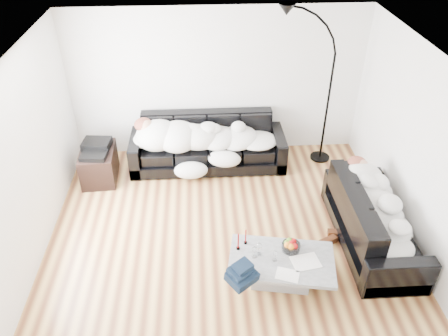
{
  "coord_description": "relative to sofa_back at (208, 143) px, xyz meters",
  "views": [
    {
      "loc": [
        -0.3,
        -4.67,
        4.37
      ],
      "look_at": [
        0.0,
        0.3,
        0.9
      ],
      "focal_mm": 35.0,
      "sensor_mm": 36.0,
      "label": 1
    }
  ],
  "objects": [
    {
      "name": "candle_right",
      "position": [
        0.41,
        -2.39,
        0.06
      ],
      "size": [
        0.04,
        0.04,
        0.23
      ],
      "primitive_type": "cylinder",
      "rotation": [
        0.0,
        0.0,
        -0.08
      ],
      "color": "maroon",
      "rests_on": "coffee_table"
    },
    {
      "name": "wall_right",
      "position": [
        2.69,
        -1.74,
        0.87
      ],
      "size": [
        0.02,
        4.5,
        2.6
      ],
      "primitive_type": "cube",
      "color": "silver",
      "rests_on": "ground"
    },
    {
      "name": "wine_glass_c",
      "position": [
        0.74,
        -2.7,
        0.02
      ],
      "size": [
        0.07,
        0.07,
        0.15
      ],
      "primitive_type": "cylinder",
      "rotation": [
        0.0,
        0.0,
        -0.09
      ],
      "color": "white",
      "rests_on": "coffee_table"
    },
    {
      "name": "sofa_right",
      "position": [
        2.21,
        -2.05,
        -0.02
      ],
      "size": [
        0.87,
        2.03,
        0.82
      ],
      "primitive_type": "cube",
      "rotation": [
        0.0,
        0.0,
        1.57
      ],
      "color": "black",
      "rests_on": "ground"
    },
    {
      "name": "newspaper_b",
      "position": [
        0.85,
        -2.95,
        -0.05
      ],
      "size": [
        0.32,
        0.27,
        0.01
      ],
      "primitive_type": "cube",
      "rotation": [
        0.0,
        0.0,
        -0.34
      ],
      "color": "silver",
      "rests_on": "coffee_table"
    },
    {
      "name": "sleeper_right",
      "position": [
        2.21,
        -2.05,
        0.2
      ],
      "size": [
        0.74,
        1.74,
        0.43
      ],
      "primitive_type": null,
      "rotation": [
        0.0,
        0.0,
        1.57
      ],
      "color": "white",
      "rests_on": "sofa_right"
    },
    {
      "name": "ceiling",
      "position": [
        0.19,
        -1.74,
        2.17
      ],
      "size": [
        5.0,
        5.0,
        0.0
      ],
      "primitive_type": "plane",
      "color": "white",
      "rests_on": "ground"
    },
    {
      "name": "candle_left",
      "position": [
        0.31,
        -2.48,
        0.07
      ],
      "size": [
        0.05,
        0.05,
        0.25
      ],
      "primitive_type": "cylinder",
      "rotation": [
        0.0,
        0.0,
        0.08
      ],
      "color": "maroon",
      "rests_on": "coffee_table"
    },
    {
      "name": "teal_cushion",
      "position": [
        2.15,
        -1.42,
        0.29
      ],
      "size": [
        0.42,
        0.38,
        0.2
      ],
      "primitive_type": "ellipsoid",
      "rotation": [
        0.0,
        0.0,
        0.24
      ],
      "color": "#0F6F4B",
      "rests_on": "sofa_right"
    },
    {
      "name": "wall_back",
      "position": [
        0.19,
        0.51,
        0.87
      ],
      "size": [
        5.0,
        0.02,
        2.6
      ],
      "primitive_type": "cube",
      "color": "silver",
      "rests_on": "ground"
    },
    {
      "name": "wine_glass_a",
      "position": [
        0.55,
        -2.59,
        0.04
      ],
      "size": [
        0.1,
        0.1,
        0.18
      ],
      "primitive_type": "cylinder",
      "rotation": [
        0.0,
        0.0,
        0.3
      ],
      "color": "white",
      "rests_on": "coffee_table"
    },
    {
      "name": "coffee_table",
      "position": [
        0.83,
        -2.69,
        -0.24
      ],
      "size": [
        1.4,
        0.97,
        0.38
      ],
      "primitive_type": "cube",
      "rotation": [
        0.0,
        0.0,
        -0.18
      ],
      "color": "#939699",
      "rests_on": "ground"
    },
    {
      "name": "wall_left",
      "position": [
        -2.31,
        -1.74,
        0.87
      ],
      "size": [
        0.02,
        4.5,
        2.6
      ],
      "primitive_type": "cube",
      "color": "silver",
      "rests_on": "ground"
    },
    {
      "name": "sofa_back",
      "position": [
        0.0,
        0.0,
        0.0
      ],
      "size": [
        2.64,
        0.91,
        0.86
      ],
      "primitive_type": "cube",
      "color": "black",
      "rests_on": "ground"
    },
    {
      "name": "floor_lamp",
      "position": [
        2.02,
        0.07,
        0.76
      ],
      "size": [
        0.89,
        0.41,
        2.39
      ],
      "primitive_type": null,
      "rotation": [
        0.0,
        0.0,
        -0.07
      ],
      "color": "black",
      "rests_on": "ground"
    },
    {
      "name": "sleeper_back",
      "position": [
        -0.0,
        -0.05,
        0.21
      ],
      "size": [
        2.24,
        0.77,
        0.45
      ],
      "primitive_type": null,
      "color": "white",
      "rests_on": "sofa_back"
    },
    {
      "name": "newspaper_a",
      "position": [
        1.11,
        -2.76,
        -0.05
      ],
      "size": [
        0.38,
        0.32,
        0.01
      ],
      "primitive_type": "cube",
      "rotation": [
        0.0,
        0.0,
        0.19
      ],
      "color": "silver",
      "rests_on": "coffee_table"
    },
    {
      "name": "av_cabinet",
      "position": [
        -1.82,
        -0.3,
        -0.16
      ],
      "size": [
        0.58,
        0.81,
        0.54
      ],
      "primitive_type": "cube",
      "rotation": [
        0.0,
        0.0,
        0.05
      ],
      "color": "black",
      "rests_on": "ground"
    },
    {
      "name": "fruit_bowl",
      "position": [
        0.97,
        -2.53,
        0.02
      ],
      "size": [
        0.29,
        0.29,
        0.14
      ],
      "primitive_type": "cylinder",
      "rotation": [
        0.0,
        0.0,
        -0.28
      ],
      "color": "white",
      "rests_on": "coffee_table"
    },
    {
      "name": "stereo",
      "position": [
        -1.82,
        -0.3,
        0.17
      ],
      "size": [
        0.47,
        0.38,
        0.13
      ],
      "primitive_type": "cube",
      "rotation": [
        0.0,
        0.0,
        -0.11
      ],
      "color": "black",
      "rests_on": "av_cabinet"
    },
    {
      "name": "shoes",
      "position": [
        1.69,
        -2.02,
        -0.38
      ],
      "size": [
        0.52,
        0.44,
        0.1
      ],
      "primitive_type": null,
      "rotation": [
        0.0,
        0.0,
        0.27
      ],
      "color": "#472311",
      "rests_on": "ground"
    },
    {
      "name": "navy_jacket",
      "position": [
        0.34,
        -2.98,
        0.11
      ],
      "size": [
        0.44,
        0.4,
        0.18
      ],
      "primitive_type": null,
      "rotation": [
        0.0,
        0.0,
        0.38
      ],
      "color": "black",
      "rests_on": "coffee_table"
    },
    {
      "name": "wine_glass_b",
      "position": [
        0.5,
        -2.63,
        0.03
      ],
      "size": [
        0.08,
        0.08,
        0.16
      ],
      "primitive_type": "cylinder",
      "rotation": [
        0.0,
        0.0,
        -0.12
      ],
      "color": "white",
      "rests_on": "coffee_table"
    },
    {
      "name": "ground",
      "position": [
        0.19,
        -1.74,
        -0.43
      ],
      "size": [
        5.0,
        5.0,
        0.0
      ],
      "primitive_type": "plane",
      "color": "brown",
      "rests_on": "ground"
    }
  ]
}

